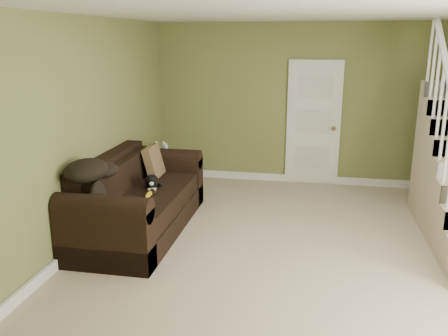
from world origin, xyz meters
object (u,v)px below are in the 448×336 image
at_px(side_table, 163,177).
at_px(cat, 151,182).
at_px(sofa, 137,202).
at_px(banana, 149,195).

height_order(side_table, cat, side_table).
relative_size(sofa, banana, 11.15).
distance_m(sofa, banana, 0.35).
xyz_separation_m(sofa, banana, (0.23, -0.19, 0.18)).
height_order(sofa, banana, sofa).
distance_m(side_table, banana, 1.55).
distance_m(cat, banana, 0.34).
relative_size(side_table, banana, 3.90).
distance_m(sofa, side_table, 1.31).
relative_size(cat, banana, 2.18).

